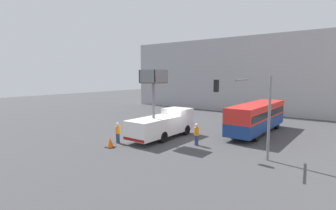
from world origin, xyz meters
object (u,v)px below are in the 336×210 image
(utility_truck, at_px, (163,123))
(traffic_cone_near_truck, at_px, (110,143))
(city_bus, at_px, (257,116))
(road_worker_near_truck, at_px, (118,133))
(traffic_light_pole, at_px, (248,102))
(road_worker_directing, at_px, (197,134))

(utility_truck, relative_size, traffic_cone_near_truck, 9.10)
(city_bus, relative_size, road_worker_near_truck, 6.03)
(city_bus, distance_m, road_worker_near_truck, 13.66)
(utility_truck, height_order, traffic_light_pole, utility_truck)
(traffic_light_pole, bearing_deg, road_worker_near_truck, -164.89)
(utility_truck, distance_m, traffic_cone_near_truck, 5.29)
(road_worker_near_truck, bearing_deg, city_bus, -40.97)
(city_bus, bearing_deg, road_worker_near_truck, 145.36)
(city_bus, relative_size, road_worker_directing, 5.81)
(utility_truck, xyz_separation_m, city_bus, (6.24, 7.21, 0.35))
(utility_truck, distance_m, city_bus, 9.54)
(traffic_light_pole, relative_size, road_worker_directing, 3.13)
(traffic_light_pole, xyz_separation_m, road_worker_near_truck, (-10.22, -2.76, -3.05))
(city_bus, bearing_deg, utility_truck, 141.61)
(road_worker_directing, height_order, traffic_cone_near_truck, road_worker_directing)
(traffic_light_pole, relative_size, road_worker_near_truck, 3.25)
(utility_truck, height_order, city_bus, utility_truck)
(utility_truck, bearing_deg, road_worker_directing, -4.28)
(city_bus, distance_m, traffic_cone_near_truck, 14.47)
(traffic_light_pole, xyz_separation_m, road_worker_directing, (-4.46, 0.62, -3.01))
(city_bus, height_order, road_worker_directing, city_bus)
(utility_truck, relative_size, road_worker_directing, 3.96)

